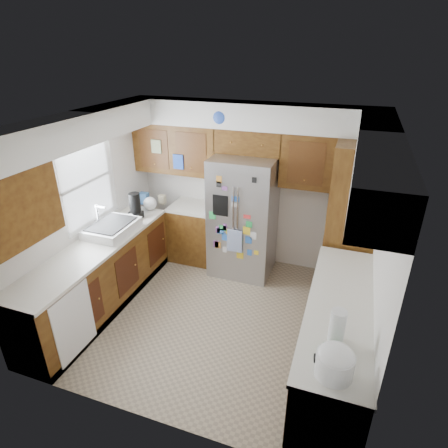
% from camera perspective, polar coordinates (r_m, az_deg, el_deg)
% --- Properties ---
extents(floor, '(3.60, 3.60, 0.00)m').
position_cam_1_polar(floor, '(5.03, -1.39, -13.79)').
color(floor, tan).
rests_on(floor, ground).
extents(room_shell, '(3.64, 3.24, 2.52)m').
position_cam_1_polar(room_shell, '(4.47, -1.25, 7.81)').
color(room_shell, silver).
rests_on(room_shell, ground).
extents(left_counter_run, '(1.36, 3.20, 0.92)m').
position_cam_1_polar(left_counter_run, '(5.35, -15.19, -6.48)').
color(left_counter_run, '#46240D').
rests_on(left_counter_run, ground).
extents(right_counter_run, '(0.63, 2.25, 0.92)m').
position_cam_1_polar(right_counter_run, '(4.19, 16.47, -17.07)').
color(right_counter_run, '#46240D').
rests_on(right_counter_run, ground).
extents(pantry, '(0.60, 0.90, 2.15)m').
position_cam_1_polar(pantry, '(5.22, 18.78, 0.25)').
color(pantry, '#46240D').
rests_on(pantry, ground).
extents(fridge, '(0.90, 0.79, 1.80)m').
position_cam_1_polar(fridge, '(5.52, 2.95, 1.09)').
color(fridge, '#96969B').
rests_on(fridge, ground).
extents(bridge_cabinet, '(0.96, 0.34, 0.35)m').
position_cam_1_polar(bridge_cabinet, '(5.38, 3.93, 12.52)').
color(bridge_cabinet, '#46240D').
rests_on(bridge_cabinet, fridge).
extents(fridge_top_items, '(0.88, 0.33, 0.31)m').
position_cam_1_polar(fridge_top_items, '(5.29, 2.51, 15.77)').
color(fridge_top_items, blue).
rests_on(fridge_top_items, bridge_cabinet).
extents(sink_assembly, '(0.52, 0.70, 0.37)m').
position_cam_1_polar(sink_assembly, '(5.21, -16.72, -0.57)').
color(sink_assembly, white).
rests_on(sink_assembly, left_counter_run).
extents(left_counter_clutter, '(0.39, 0.84, 0.38)m').
position_cam_1_polar(left_counter_clutter, '(5.69, -12.40, 2.92)').
color(left_counter_clutter, black).
rests_on(left_counter_clutter, left_counter_run).
extents(rice_cooker, '(0.30, 0.29, 0.26)m').
position_cam_1_polar(rice_cooker, '(3.10, 16.56, -19.41)').
color(rice_cooker, white).
rests_on(rice_cooker, right_counter_run).
extents(paper_towel, '(0.13, 0.13, 0.30)m').
position_cam_1_polar(paper_towel, '(3.38, 16.89, -14.63)').
color(paper_towel, white).
rests_on(paper_towel, right_counter_run).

